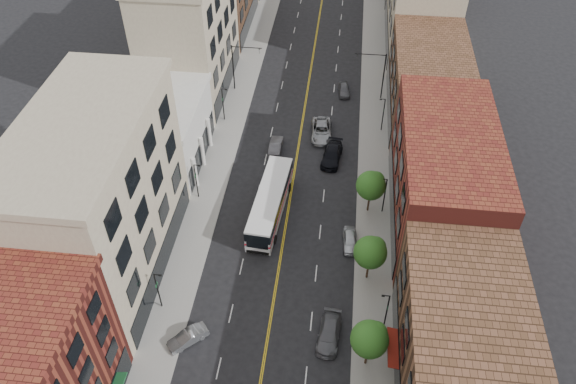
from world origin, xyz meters
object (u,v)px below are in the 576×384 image
at_px(car_parked_far, 350,240).
at_px(car_lane_c, 344,90).
at_px(city_bus, 270,202).
at_px(car_lane_behind, 276,146).
at_px(car_lane_a, 332,155).
at_px(car_parked_mid, 329,334).
at_px(car_lane_b, 322,130).
at_px(car_angle_b, 188,338).

height_order(car_parked_far, car_lane_c, car_parked_far).
height_order(city_bus, car_lane_behind, city_bus).
bearing_deg(car_lane_behind, car_lane_a, 171.07).
bearing_deg(car_parked_far, car_parked_mid, -101.92).
distance_m(car_parked_mid, car_lane_b, 31.82).
distance_m(city_bus, car_lane_b, 16.56).
bearing_deg(city_bus, car_lane_behind, 98.76).
distance_m(car_lane_b, car_lane_c, 11.03).
distance_m(car_angle_b, car_parked_mid, 13.33).
distance_m(car_angle_b, car_lane_a, 30.92).
bearing_deg(car_lane_a, car_angle_b, -106.19).
distance_m(car_angle_b, car_lane_behind, 29.98).
xyz_separation_m(car_lane_a, car_lane_c, (0.93, 15.77, -0.14)).
relative_size(car_angle_b, car_lane_a, 0.70).
xyz_separation_m(car_lane_behind, car_lane_b, (5.77, 3.93, 0.10)).
xyz_separation_m(car_parked_mid, car_lane_a, (-1.23, 26.63, 0.09)).
bearing_deg(car_parked_far, car_lane_a, 96.63).
distance_m(car_lane_behind, car_lane_b, 6.99).
height_order(car_lane_a, car_lane_c, car_lane_a).
bearing_deg(car_parked_mid, car_lane_c, 95.34).
relative_size(car_angle_b, car_parked_mid, 0.79).
relative_size(car_parked_far, car_lane_behind, 0.90).
height_order(car_parked_mid, car_parked_far, car_parked_mid).
bearing_deg(car_parked_far, car_angle_b, -140.92).
bearing_deg(car_lane_b, car_parked_far, -81.14).
xyz_separation_m(city_bus, car_lane_c, (7.50, 26.49, -1.28)).
height_order(car_lane_behind, car_lane_b, car_lane_b).
relative_size(car_parked_mid, car_lane_behind, 1.13).
relative_size(car_angle_b, car_parked_far, 1.00).
bearing_deg(car_lane_c, car_angle_b, -113.03).
relative_size(car_parked_mid, car_lane_c, 1.27).
height_order(car_parked_mid, car_lane_behind, car_lane_behind).
bearing_deg(car_lane_c, car_parked_mid, -96.38).
height_order(city_bus, car_parked_mid, city_bus).
xyz_separation_m(car_parked_mid, car_lane_b, (-2.93, 31.69, 0.11)).
bearing_deg(city_bus, car_lane_b, 77.27).
bearing_deg(car_lane_c, car_lane_b, -110.59).
bearing_deg(car_lane_behind, car_parked_far, 123.11).
height_order(city_bus, car_angle_b, city_bus).
bearing_deg(car_lane_a, car_lane_c, 93.24).
xyz_separation_m(car_lane_behind, car_lane_a, (7.48, -1.13, 0.09)).
distance_m(city_bus, car_lane_c, 27.56).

